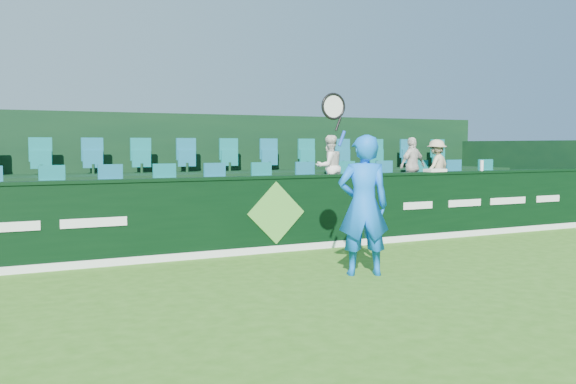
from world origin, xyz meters
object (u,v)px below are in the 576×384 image
tennis_player (363,205)px  drinks_bottle (482,165)px  towel (435,170)px  spectator_right (437,167)px  spectator_left (329,167)px  spectator_middle (412,166)px

tennis_player → drinks_bottle: bearing=28.1°
towel → drinks_bottle: (1.24, 0.00, 0.08)m
spectator_right → towel: size_ratio=3.01×
spectator_left → towel: spectator_left is taller
tennis_player → drinks_bottle: 5.18m
spectator_right → towel: bearing=28.6°
spectator_right → drinks_bottle: bearing=83.1°
spectator_middle → towel: bearing=63.7°
tennis_player → spectator_left: bearing=66.9°
tennis_player → spectator_right: bearing=39.6°
spectator_left → towel: (1.81, -1.12, -0.06)m
drinks_bottle → towel: bearing=180.0°
spectator_left → spectator_right: (2.78, 0.00, -0.04)m
spectator_left → drinks_bottle: 3.25m
towel → spectator_left: bearing=148.2°
tennis_player → drinks_bottle: tennis_player is taller
towel → spectator_right: bearing=49.1°
tennis_player → spectator_right: size_ratio=2.20×
drinks_bottle → spectator_left: bearing=159.8°
spectator_middle → towel: 1.16m
spectator_middle → towel: size_ratio=3.13×
towel → tennis_player: bearing=-143.8°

